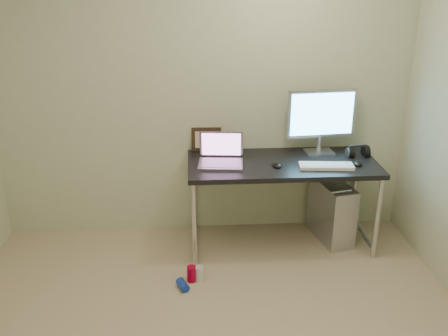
% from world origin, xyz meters
% --- Properties ---
extents(wall_back, '(3.50, 0.02, 2.50)m').
position_xyz_m(wall_back, '(0.00, 1.75, 1.25)').
color(wall_back, beige).
rests_on(wall_back, ground).
extents(desk, '(1.54, 0.67, 0.75)m').
position_xyz_m(desk, '(0.63, 1.41, 0.67)').
color(desk, black).
rests_on(desk, ground).
extents(tower_computer, '(0.32, 0.54, 0.56)m').
position_xyz_m(tower_computer, '(1.09, 1.47, 0.26)').
color(tower_computer, silver).
rests_on(tower_computer, ground).
extents(cable_a, '(0.01, 0.16, 0.69)m').
position_xyz_m(cable_a, '(1.04, 1.70, 0.40)').
color(cable_a, black).
rests_on(cable_a, ground).
extents(cable_b, '(0.02, 0.11, 0.71)m').
position_xyz_m(cable_b, '(1.13, 1.68, 0.38)').
color(cable_b, black).
rests_on(cable_b, ground).
extents(can_red, '(0.08, 0.08, 0.13)m').
position_xyz_m(can_red, '(-0.13, 0.89, 0.06)').
color(can_red, '#B00328').
rests_on(can_red, ground).
extents(can_white, '(0.08, 0.08, 0.12)m').
position_xyz_m(can_white, '(-0.07, 0.89, 0.06)').
color(can_white, silver).
rests_on(can_white, ground).
extents(can_blue, '(0.11, 0.13, 0.06)m').
position_xyz_m(can_blue, '(-0.20, 0.79, 0.03)').
color(can_blue, '#1836B1').
rests_on(can_blue, ground).
extents(laptop, '(0.38, 0.32, 0.24)m').
position_xyz_m(laptop, '(0.13, 1.42, 0.81)').
color(laptop, '#AFB1B7').
rests_on(laptop, desk).
extents(monitor, '(0.58, 0.19, 0.55)m').
position_xyz_m(monitor, '(0.97, 1.61, 1.07)').
color(monitor, '#AFB1B7').
rests_on(monitor, desk).
extents(keyboard, '(0.43, 0.18, 0.03)m').
position_xyz_m(keyboard, '(0.95, 1.27, 0.76)').
color(keyboard, white).
rests_on(keyboard, desk).
extents(mouse_right, '(0.09, 0.12, 0.04)m').
position_xyz_m(mouse_right, '(1.22, 1.31, 0.77)').
color(mouse_right, black).
rests_on(mouse_right, desk).
extents(mouse_left, '(0.08, 0.11, 0.04)m').
position_xyz_m(mouse_left, '(0.57, 1.32, 0.77)').
color(mouse_left, black).
rests_on(mouse_left, desk).
extents(headphones, '(0.18, 0.11, 0.12)m').
position_xyz_m(headphones, '(1.28, 1.50, 0.78)').
color(headphones, black).
rests_on(headphones, desk).
extents(picture_frame, '(0.26, 0.09, 0.20)m').
position_xyz_m(picture_frame, '(0.02, 1.73, 0.85)').
color(picture_frame, black).
rests_on(picture_frame, desk).
extents(webcam, '(0.04, 0.04, 0.11)m').
position_xyz_m(webcam, '(0.23, 1.69, 0.83)').
color(webcam, silver).
rests_on(webcam, desk).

